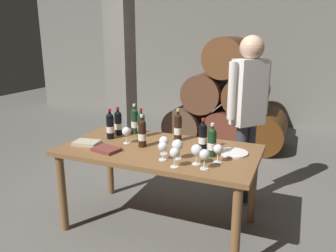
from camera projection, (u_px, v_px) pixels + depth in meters
The scene contains 25 objects.
ground_plane at pixel (160, 225), 3.10m from camera, with size 14.00×14.00×0.00m, color #66635E.
cellar_back_wall at pixel (247, 51), 6.46m from camera, with size 10.00×0.24×2.80m, color slate.
barrel_stack at pixel (226, 104), 5.23m from camera, with size 1.86×0.90×1.69m.
stone_pillar at pixel (121, 65), 4.66m from camera, with size 0.32×0.32×2.60m, color slate.
dining_table at pixel (159, 158), 2.92m from camera, with size 1.70×0.90×0.76m.
wine_bottle_0 at pixel (142, 133), 2.90m from camera, with size 0.07×0.07×0.29m.
wine_bottle_1 at pixel (135, 121), 3.29m from camera, with size 0.07×0.07×0.30m.
wine_bottle_2 at pixel (110, 126), 3.13m from camera, with size 0.07×0.07×0.29m.
wine_bottle_3 at pixel (118, 123), 3.25m from camera, with size 0.07×0.07×0.28m.
wine_bottle_4 at pixel (203, 136), 2.82m from camera, with size 0.07×0.07×0.28m.
wine_bottle_5 at pixel (212, 142), 2.68m from camera, with size 0.07×0.07×0.28m.
wine_bottle_6 at pixel (178, 127), 3.06m from camera, with size 0.07×0.07×0.31m.
wine_bottle_7 at pixel (141, 124), 3.19m from camera, with size 0.07×0.07×0.28m.
wine_glass_0 at pixel (126, 132), 3.00m from camera, with size 0.08×0.08×0.15m.
wine_glass_1 at pixel (205, 155), 2.42m from camera, with size 0.08×0.08×0.15m.
wine_glass_2 at pixel (175, 153), 2.46m from camera, with size 0.08×0.08×0.15m.
wine_glass_3 at pixel (163, 147), 2.59m from camera, with size 0.07×0.07×0.15m.
wine_glass_4 at pixel (218, 150), 2.54m from camera, with size 0.07×0.07×0.15m.
wine_glass_5 at pixel (164, 142), 2.73m from camera, with size 0.08×0.08×0.15m.
wine_glass_6 at pixel (177, 145), 2.61m from camera, with size 0.09×0.09×0.16m.
wine_glass_7 at pixel (197, 150), 2.51m from camera, with size 0.09×0.09×0.16m.
tasting_notebook at pixel (106, 149), 2.82m from camera, with size 0.22×0.16×0.03m, color brown.
leather_ledger at pixel (87, 143), 3.00m from camera, with size 0.22×0.16×0.03m, color #B2A893.
serving_plate at pixel (234, 153), 2.76m from camera, with size 0.24×0.24×0.01m, color white.
sommelier_presenting at pixel (248, 106), 3.26m from camera, with size 0.34×0.40×1.72m.
Camera 1 is at (1.12, -2.50, 1.72)m, focal length 35.47 mm.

